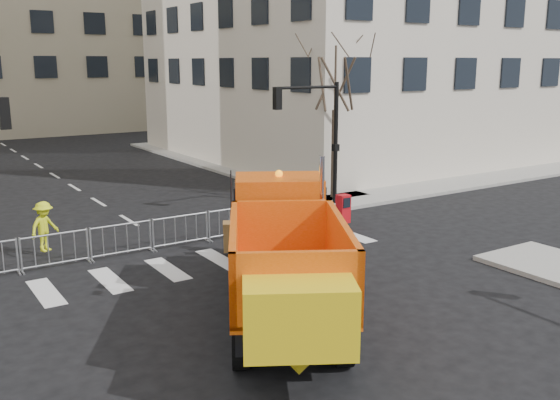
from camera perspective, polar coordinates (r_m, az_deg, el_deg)
ground at (r=15.52m, az=1.73°, el=-11.15°), size 120.00×120.00×0.00m
sidewalk_back at (r=22.59m, az=-10.67°, el=-3.50°), size 64.00×5.00×0.15m
traffic_light_right at (r=27.14m, az=5.11°, el=5.01°), size 0.18×0.18×5.40m
crowd_barriers at (r=21.39m, az=-11.65°, el=-3.13°), size 12.60×0.60×1.10m
street_tree at (r=28.24m, az=5.02°, el=7.44°), size 3.00×3.00×7.50m
plow_truck at (r=15.09m, az=0.41°, el=-4.87°), size 7.20×9.97×3.87m
cop_a at (r=20.56m, az=-3.75°, el=-2.41°), size 0.77×0.60×1.88m
cop_b at (r=21.03m, az=1.17°, el=-2.26°), size 0.93×0.78×1.73m
cop_c at (r=20.56m, az=2.85°, el=-2.53°), size 1.08×1.00×1.78m
worker at (r=21.73m, az=-20.74°, el=-2.28°), size 1.24×1.07×1.66m
newspaper_box at (r=24.10m, az=5.79°, el=-0.80°), size 0.46×0.41×1.10m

